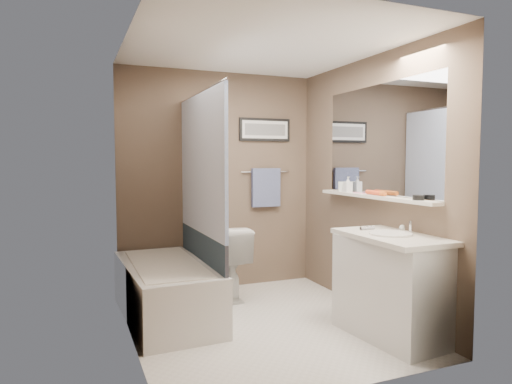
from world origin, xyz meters
name	(u,v)px	position (x,y,z in m)	size (l,w,h in m)	color
ground	(262,324)	(0.00, 0.00, 0.00)	(2.50, 2.50, 0.00)	silver
ceiling	(263,47)	(0.00, 0.00, 2.38)	(2.20, 2.50, 0.04)	white
wall_back	(219,181)	(0.00, 1.23, 1.20)	(2.20, 0.04, 2.40)	brown
wall_front	(342,198)	(0.00, -1.23, 1.20)	(2.20, 0.04, 2.40)	brown
wall_left	(133,190)	(-1.08, 0.00, 1.20)	(0.04, 2.50, 2.40)	brown
wall_right	(367,185)	(1.08, 0.00, 1.20)	(0.04, 2.50, 2.40)	brown
tile_surround	(125,210)	(-1.09, 0.50, 1.00)	(0.02, 1.55, 2.00)	#CBB199
curtain_rod	(201,92)	(-0.40, 0.50, 2.05)	(0.02, 0.02, 1.55)	silver
curtain_upper	(202,164)	(-0.40, 0.50, 1.40)	(0.03, 1.45, 1.28)	white
curtain_lower	(202,251)	(-0.40, 0.50, 0.58)	(0.03, 1.45, 0.36)	#273948
mirror	(379,140)	(1.09, -0.15, 1.62)	(0.02, 1.60, 1.00)	silver
shelf	(373,197)	(1.04, -0.15, 1.10)	(0.12, 1.60, 0.03)	silver
towel_bar	(265,172)	(0.55, 1.22, 1.30)	(0.02, 0.02, 0.60)	silver
towel	(266,187)	(0.55, 1.20, 1.12)	(0.34, 0.05, 0.44)	#7C8AB5
art_frame	(265,130)	(0.55, 1.23, 1.78)	(0.62, 0.03, 0.26)	black
art_mat	(265,130)	(0.55, 1.22, 1.78)	(0.56, 0.00, 0.20)	white
art_image	(265,130)	(0.55, 1.22, 1.78)	(0.50, 0.00, 0.13)	#595959
door	(414,226)	(0.55, -1.24, 1.00)	(0.80, 0.02, 2.00)	silver
door_handle	(367,228)	(0.22, -1.19, 1.00)	(0.02, 0.02, 0.10)	silver
bathtub	(166,291)	(-0.75, 0.47, 0.25)	(0.70, 1.50, 0.50)	silver
tub_rim	(166,264)	(-0.75, 0.47, 0.50)	(0.56, 1.36, 0.02)	silver
toilet	(224,261)	(-0.06, 0.89, 0.38)	(0.42, 0.74, 0.76)	silver
vanity	(391,288)	(0.85, -0.66, 0.40)	(0.50, 0.90, 0.80)	silver
countertop	(391,237)	(0.84, -0.66, 0.82)	(0.54, 0.96, 0.04)	beige
sink_basin	(391,234)	(0.83, -0.66, 0.85)	(0.34, 0.34, 0.01)	silver
faucet_spout	(411,227)	(1.03, -0.66, 0.89)	(0.02, 0.02, 0.10)	silver
faucet_knob	(402,228)	(1.03, -0.56, 0.87)	(0.05, 0.05, 0.05)	silver
candle_bowl_near	(418,198)	(1.04, -0.73, 1.14)	(0.09, 0.09, 0.04)	black
hair_brush_front	(378,193)	(1.04, -0.22, 1.14)	(0.04, 0.04, 0.22)	#CD5A1C
hair_brush_back	(374,193)	(1.04, -0.16, 1.14)	(0.04, 0.04, 0.22)	#D6441E
pink_comb	(359,193)	(1.04, 0.07, 1.12)	(0.03, 0.16, 0.01)	pink
glass_jar	(342,186)	(1.04, 0.37, 1.17)	(0.08, 0.08, 0.10)	white
soap_bottle	(348,184)	(1.04, 0.26, 1.19)	(0.07, 0.07, 0.15)	#999999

